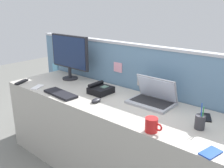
% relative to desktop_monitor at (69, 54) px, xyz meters
% --- Properties ---
extents(desk, '(2.24, 0.66, 0.74)m').
position_rel_desktop_monitor_xyz_m(desk, '(0.71, -0.18, -0.65)').
color(desk, '#ADA89E').
rests_on(desk, ground_plane).
extents(cubicle_divider, '(2.70, 0.08, 1.18)m').
position_rel_desktop_monitor_xyz_m(cubicle_divider, '(0.71, 0.19, -0.43)').
color(cubicle_divider, '#6084A3').
rests_on(cubicle_divider, ground_plane).
extents(desktop_monitor, '(0.55, 0.17, 0.48)m').
position_rel_desktop_monitor_xyz_m(desktop_monitor, '(0.00, 0.00, 0.00)').
color(desktop_monitor, '#232328').
rests_on(desktop_monitor, desk).
extents(laptop, '(0.37, 0.25, 0.22)m').
position_rel_desktop_monitor_xyz_m(laptop, '(1.07, -0.02, -0.23)').
color(laptop, '#9EA0A8').
rests_on(laptop, desk).
extents(desk_phone, '(0.18, 0.20, 0.09)m').
position_rel_desktop_monitor_xyz_m(desk_phone, '(0.57, -0.12, -0.25)').
color(desk_phone, black).
rests_on(desk_phone, desk).
extents(keyboard_main, '(0.37, 0.15, 0.02)m').
position_rel_desktop_monitor_xyz_m(keyboard_main, '(0.33, -0.40, -0.27)').
color(keyboard_main, black).
rests_on(keyboard_main, desk).
extents(computer_mouse_right_hand, '(0.07, 0.10, 0.03)m').
position_rel_desktop_monitor_xyz_m(computer_mouse_right_hand, '(0.69, -0.31, -0.26)').
color(computer_mouse_right_hand, '#232328').
rests_on(computer_mouse_right_hand, desk).
extents(pen_cup, '(0.07, 0.07, 0.18)m').
position_rel_desktop_monitor_xyz_m(pen_cup, '(1.54, -0.20, -0.23)').
color(pen_cup, '#333338').
rests_on(pen_cup, desk).
extents(cell_phone_blue_case, '(0.10, 0.14, 0.01)m').
position_rel_desktop_monitor_xyz_m(cell_phone_blue_case, '(1.71, -0.44, -0.28)').
color(cell_phone_blue_case, blue).
rests_on(cell_phone_blue_case, desk).
extents(cell_phone_white_slab, '(0.12, 0.16, 0.01)m').
position_rel_desktop_monitor_xyz_m(cell_phone_white_slab, '(-0.02, -0.41, -0.28)').
color(cell_phone_white_slab, silver).
rests_on(cell_phone_white_slab, desk).
extents(cell_phone_black_slab, '(0.12, 0.16, 0.01)m').
position_rel_desktop_monitor_xyz_m(cell_phone_black_slab, '(1.52, -0.01, -0.28)').
color(cell_phone_black_slab, black).
rests_on(cell_phone_black_slab, desk).
extents(tv_remote, '(0.11, 0.17, 0.02)m').
position_rel_desktop_monitor_xyz_m(tv_remote, '(-0.28, -0.44, -0.27)').
color(tv_remote, black).
rests_on(tv_remote, desk).
extents(coffee_mug, '(0.12, 0.08, 0.10)m').
position_rel_desktop_monitor_xyz_m(coffee_mug, '(1.32, -0.44, -0.23)').
color(coffee_mug, red).
rests_on(coffee_mug, desk).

